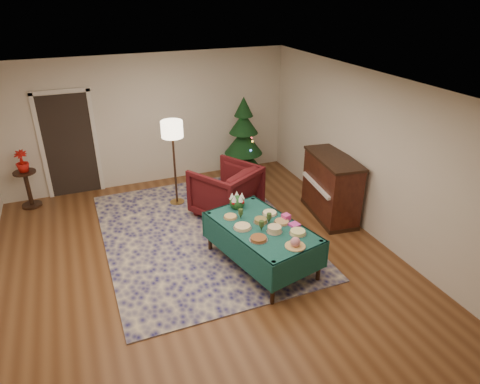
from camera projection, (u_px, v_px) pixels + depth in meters
name	position (u px, v px, depth m)	size (l,w,h in m)	color
room_shell	(198.00, 189.00, 5.91)	(7.00, 7.00, 7.00)	#593319
doorway	(69.00, 143.00, 8.38)	(1.08, 0.04, 2.16)	black
rug	(201.00, 233.00, 7.42)	(3.20, 4.20, 0.02)	#15144D
buffet_table	(262.00, 234.00, 6.37)	(1.41, 1.95, 0.68)	black
platter_0	(295.00, 243.00, 5.79)	(0.29, 0.29, 0.15)	silver
platter_1	(298.00, 232.00, 6.10)	(0.25, 0.25, 0.06)	silver
platter_2	(258.00, 239.00, 5.96)	(0.27, 0.27, 0.05)	silver
platter_3	(274.00, 229.00, 6.14)	(0.23, 0.23, 0.09)	silver
platter_4	(282.00, 222.00, 6.39)	(0.24, 0.24, 0.04)	silver
platter_5	(242.00, 227.00, 6.25)	(0.28, 0.28, 0.05)	silver
platter_6	(261.00, 221.00, 6.40)	(0.22, 0.22, 0.07)	silver
platter_7	(270.00, 213.00, 6.63)	(0.24, 0.24, 0.04)	silver
platter_8	(230.00, 217.00, 6.53)	(0.22, 0.22, 0.04)	silver
goblet_0	(241.00, 214.00, 6.48)	(0.07, 0.07, 0.16)	#2D471E
goblet_1	(269.00, 218.00, 6.36)	(0.07, 0.07, 0.16)	#2D471E
goblet_2	(261.00, 226.00, 6.16)	(0.07, 0.07, 0.16)	#2D471E
napkin_stack	(294.00, 225.00, 6.31)	(0.14, 0.14, 0.04)	#CF39A2
gift_box	(286.00, 217.00, 6.46)	(0.11, 0.11, 0.09)	#D63B8C
centerpiece	(237.00, 201.00, 6.78)	(0.25, 0.25, 0.28)	#1E4C1E
armchair	(226.00, 189.00, 7.82)	(1.03, 0.96, 1.06)	#480F12
floor_lamp	(172.00, 134.00, 7.84)	(0.40, 0.40, 1.67)	#A57F3F
side_table	(28.00, 190.00, 8.18)	(0.41, 0.41, 0.73)	black
potted_plant	(23.00, 166.00, 7.97)	(0.23, 0.42, 0.23)	red
christmas_tree	(243.00, 143.00, 9.19)	(1.28, 1.28, 1.82)	black
piano	(331.00, 188.00, 7.76)	(0.79, 1.41, 1.16)	black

